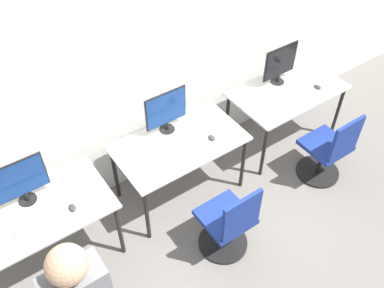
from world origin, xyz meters
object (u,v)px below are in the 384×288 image
object	(u,v)px
keyboard_left	(42,225)
keyboard_right	(297,95)
keyboard_center	(188,150)
monitor_left	(20,181)
office_chair_center	(228,225)
office_chair_right	(328,152)
monitor_center	(166,111)
mouse_center	(212,138)
mouse_left	(72,208)
monitor_right	(280,63)
mouse_right	(318,87)

from	to	relation	value
keyboard_left	keyboard_right	bearing A→B (deg)	0.82
keyboard_left	keyboard_center	size ratio (longest dim) A/B	1.00
monitor_left	keyboard_right	size ratio (longest dim) A/B	1.08
office_chair_center	office_chair_right	world-z (taller)	same
monitor_left	monitor_center	world-z (taller)	same
mouse_center	keyboard_right	xyz separation A→B (m)	(1.17, 0.01, -0.01)
monitor_left	mouse_left	bearing A→B (deg)	-47.99
mouse_center	keyboard_right	size ratio (longest dim) A/B	0.21
keyboard_left	monitor_right	distance (m)	2.94
keyboard_left	keyboard_center	distance (m)	1.46
keyboard_left	office_chair_center	distance (m)	1.62
mouse_left	office_chair_right	distance (m)	2.69
monitor_left	office_chair_center	xyz separation A→B (m)	(1.43, -1.00, -0.61)
mouse_right	office_chair_center	bearing A→B (deg)	-158.91
monitor_center	office_chair_center	size ratio (longest dim) A/B	0.51
monitor_right	mouse_right	size ratio (longest dim) A/B	5.10
mouse_center	mouse_right	distance (m)	1.46
keyboard_right	mouse_right	size ratio (longest dim) A/B	4.71
monitor_right	office_chair_right	distance (m)	1.09
mouse_right	keyboard_right	bearing A→B (deg)	174.40
office_chair_center	monitor_right	world-z (taller)	monitor_right
mouse_right	office_chair_right	distance (m)	0.76
keyboard_right	office_chair_right	size ratio (longest dim) A/B	0.47
monitor_right	keyboard_right	bearing A→B (deg)	-90.00
monitor_right	mouse_left	bearing A→B (deg)	-172.72
mouse_center	office_chair_right	distance (m)	1.33
keyboard_center	mouse_center	xyz separation A→B (m)	(0.29, 0.00, 0.01)
keyboard_center	mouse_right	distance (m)	1.75
mouse_center	office_chair_center	world-z (taller)	office_chair_center
monitor_left	office_chair_right	bearing A→B (deg)	-16.91
monitor_left	monitor_right	xyz separation A→B (m)	(2.91, 0.03, 0.00)
keyboard_center	office_chair_right	xyz separation A→B (m)	(1.42, -0.58, -0.37)
monitor_left	monitor_center	distance (m)	1.46
monitor_right	keyboard_left	bearing A→B (deg)	-173.07
keyboard_center	monitor_left	bearing A→B (deg)	168.44
mouse_center	mouse_right	xyz separation A→B (m)	(1.46, -0.02, 0.00)
office_chair_center	keyboard_center	bearing A→B (deg)	87.46
monitor_right	office_chair_right	size ratio (longest dim) A/B	0.51
monitor_left	keyboard_right	xyz separation A→B (m)	(2.91, -0.28, -0.24)
mouse_left	monitor_right	distance (m)	2.67
monitor_left	monitor_center	bearing A→B (deg)	2.81
keyboard_center	mouse_right	bearing A→B (deg)	-0.41
keyboard_left	office_chair_right	bearing A→B (deg)	-10.84
mouse_center	monitor_right	xyz separation A→B (m)	(1.17, 0.32, 0.23)
mouse_center	office_chair_right	world-z (taller)	office_chair_right
monitor_center	keyboard_right	world-z (taller)	monitor_center
monitor_left	mouse_right	size ratio (longest dim) A/B	5.10
monitor_right	mouse_right	distance (m)	0.51
office_chair_center	office_chair_right	size ratio (longest dim) A/B	1.00
office_chair_center	monitor_center	bearing A→B (deg)	88.34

